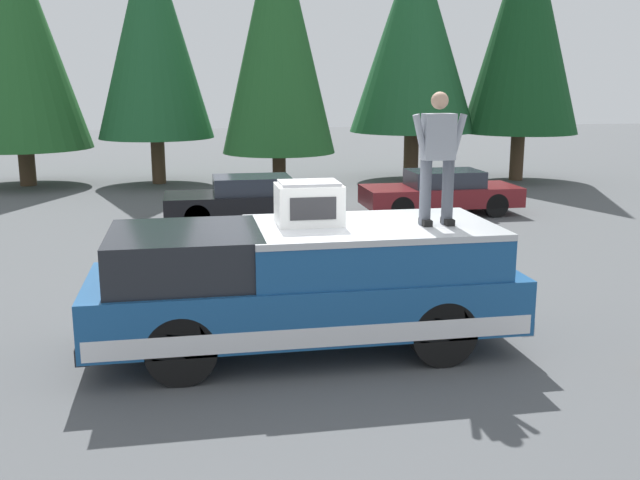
{
  "coord_description": "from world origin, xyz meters",
  "views": [
    {
      "loc": [
        -9.04,
        1.59,
        3.48
      ],
      "look_at": [
        0.36,
        -0.14,
        1.35
      ],
      "focal_mm": 40.37,
      "sensor_mm": 36.0,
      "label": 1
    }
  ],
  "objects_px": {
    "parked_car_maroon": "(441,192)",
    "pickup_truck": "(305,285)",
    "person_on_truck_bed": "(438,155)",
    "parked_car_black": "(249,199)",
    "compressor_unit": "(309,203)"
  },
  "relations": [
    {
      "from": "parked_car_maroon",
      "to": "pickup_truck",
      "type": "bearing_deg",
      "value": 150.46
    },
    {
      "from": "person_on_truck_bed",
      "to": "parked_car_black",
      "type": "distance_m",
      "value": 9.34
    },
    {
      "from": "parked_car_black",
      "to": "pickup_truck",
      "type": "bearing_deg",
      "value": 179.85
    },
    {
      "from": "compressor_unit",
      "to": "parked_car_black",
      "type": "xyz_separation_m",
      "value": [
        8.65,
        0.06,
        -1.35
      ]
    },
    {
      "from": "compressor_unit",
      "to": "pickup_truck",
      "type": "bearing_deg",
      "value": 149.84
    },
    {
      "from": "pickup_truck",
      "to": "compressor_unit",
      "type": "relative_size",
      "value": 6.6
    },
    {
      "from": "compressor_unit",
      "to": "parked_car_black",
      "type": "distance_m",
      "value": 8.76
    },
    {
      "from": "parked_car_maroon",
      "to": "parked_car_black",
      "type": "distance_m",
      "value": 5.12
    },
    {
      "from": "parked_car_maroon",
      "to": "parked_car_black",
      "type": "relative_size",
      "value": 1.0
    },
    {
      "from": "pickup_truck",
      "to": "person_on_truck_bed",
      "type": "relative_size",
      "value": 3.28
    },
    {
      "from": "compressor_unit",
      "to": "parked_car_maroon",
      "type": "distance_m",
      "value": 10.35
    },
    {
      "from": "person_on_truck_bed",
      "to": "parked_car_maroon",
      "type": "distance_m",
      "value": 10.06
    },
    {
      "from": "pickup_truck",
      "to": "parked_car_maroon",
      "type": "relative_size",
      "value": 1.35
    },
    {
      "from": "person_on_truck_bed",
      "to": "parked_car_maroon",
      "type": "bearing_deg",
      "value": -20.43
    },
    {
      "from": "parked_car_black",
      "to": "parked_car_maroon",
      "type": "bearing_deg",
      "value": -86.9
    }
  ]
}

